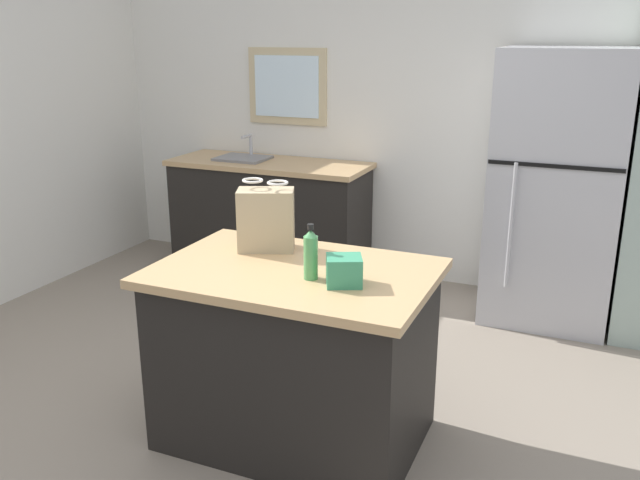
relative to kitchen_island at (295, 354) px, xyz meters
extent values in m
plane|color=gray|center=(-0.15, -0.15, -0.44)|extent=(6.21, 6.21, 0.00)
cube|color=silver|center=(-0.15, 2.43, 0.86)|extent=(5.13, 0.10, 2.60)
cube|color=#CCB78C|center=(-1.17, 2.38, 1.03)|extent=(0.68, 0.04, 0.60)
cube|color=white|center=(-1.17, 2.36, 1.03)|extent=(0.56, 0.02, 0.48)
cube|color=black|center=(0.00, 0.00, -0.02)|extent=(1.18, 0.78, 0.82)
cube|color=tan|center=(0.00, 0.00, 0.41)|extent=(1.26, 0.86, 0.04)
cube|color=#B7B7BC|center=(0.96, 2.00, 0.46)|extent=(0.81, 0.71, 1.80)
cube|color=black|center=(0.96, 1.64, 0.68)|extent=(0.79, 0.01, 0.02)
cylinder|color=#B7B7BC|center=(0.74, 1.62, 0.28)|extent=(0.02, 0.02, 0.81)
cube|color=black|center=(-1.20, 2.07, 0.00)|extent=(1.55, 0.56, 0.87)
cube|color=tan|center=(-1.20, 2.07, 0.45)|extent=(1.59, 0.60, 0.04)
cube|color=slate|center=(-1.43, 2.07, 0.42)|extent=(0.40, 0.32, 0.14)
cylinder|color=#B7B7BC|center=(-1.43, 2.21, 0.56)|extent=(0.03, 0.03, 0.18)
cylinder|color=#B7B7BC|center=(-1.43, 2.14, 0.65)|extent=(0.02, 0.14, 0.02)
cube|color=tan|center=(-0.24, 0.20, 0.58)|extent=(0.31, 0.25, 0.30)
torus|color=white|center=(-0.31, 0.20, 0.77)|extent=(0.13, 0.13, 0.01)
torus|color=white|center=(-0.18, 0.20, 0.77)|extent=(0.13, 0.13, 0.01)
cube|color=#388E66|center=(0.28, -0.10, 0.49)|extent=(0.19, 0.19, 0.12)
cylinder|color=#4C9956|center=(0.12, -0.09, 0.52)|extent=(0.06, 0.06, 0.19)
cone|color=#4C9956|center=(0.12, -0.09, 0.64)|extent=(0.06, 0.06, 0.03)
cylinder|color=black|center=(0.12, -0.09, 0.66)|extent=(0.03, 0.03, 0.02)
camera|label=1|loc=(1.24, -2.59, 1.46)|focal=37.81mm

